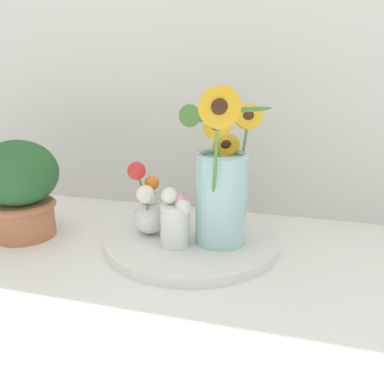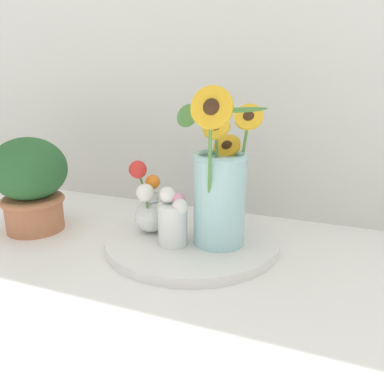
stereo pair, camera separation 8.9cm
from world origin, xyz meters
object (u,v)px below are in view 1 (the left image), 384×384
at_px(vase_bulb_right, 148,208).
at_px(potted_plant, 20,186).
at_px(serving_tray, 192,239).
at_px(vase_small_center, 175,220).
at_px(mason_jar_sunflowers, 221,189).

distance_m(vase_bulb_right, potted_plant, 0.33).
relative_size(serving_tray, vase_small_center, 3.12).
xyz_separation_m(mason_jar_sunflowers, vase_bulb_right, (-0.18, -0.00, -0.06)).
relative_size(mason_jar_sunflowers, vase_small_center, 2.66).
distance_m(mason_jar_sunflowers, potted_plant, 0.51).
bearing_deg(potted_plant, mason_jar_sunflowers, 5.46).
relative_size(mason_jar_sunflowers, potted_plant, 1.44).
xyz_separation_m(mason_jar_sunflowers, potted_plant, (-0.51, -0.05, -0.02)).
height_order(vase_small_center, vase_bulb_right, vase_bulb_right).
bearing_deg(serving_tray, potted_plant, -171.25).
relative_size(serving_tray, mason_jar_sunflowers, 1.17).
relative_size(mason_jar_sunflowers, vase_bulb_right, 1.98).
bearing_deg(vase_bulb_right, serving_tray, 10.84).
distance_m(serving_tray, vase_small_center, 0.10).
xyz_separation_m(mason_jar_sunflowers, vase_small_center, (-0.10, -0.05, -0.07)).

